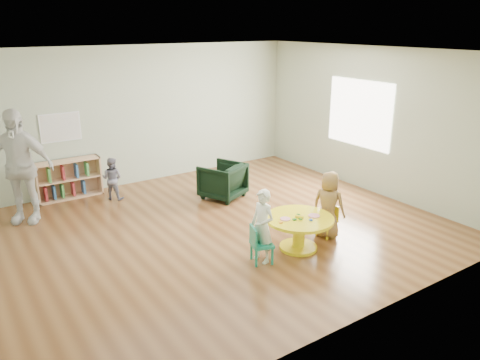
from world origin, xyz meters
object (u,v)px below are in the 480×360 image
(kid_chair_right, at_px, (328,219))
(child_left, at_px, (262,226))
(bookshelf, at_px, (68,179))
(toddler, at_px, (112,179))
(activity_table, at_px, (299,227))
(child_right, at_px, (329,205))
(adult_caretaker, at_px, (19,167))
(kid_chair_left, at_px, (259,243))
(armchair, at_px, (223,181))

(kid_chair_right, relative_size, child_left, 0.47)
(bookshelf, relative_size, toddler, 1.47)
(kid_chair_right, distance_m, bookshelf, 4.98)
(activity_table, bearing_deg, child_right, 6.71)
(bookshelf, distance_m, child_right, 4.98)
(child_right, xyz_separation_m, adult_caretaker, (-3.81, 3.30, 0.43))
(kid_chair_left, relative_size, toddler, 0.66)
(armchair, bearing_deg, kid_chair_left, 45.19)
(kid_chair_left, relative_size, bookshelf, 0.45)
(bookshelf, distance_m, armchair, 2.96)
(kid_chair_right, height_order, adult_caretaker, adult_caretaker)
(activity_table, height_order, adult_caretaker, adult_caretaker)
(kid_chair_right, relative_size, child_right, 0.47)
(bookshelf, height_order, armchair, bookshelf)
(armchair, bearing_deg, kid_chair_right, 77.64)
(child_left, relative_size, toddler, 1.30)
(armchair, xyz_separation_m, toddler, (-1.77, 1.10, 0.07))
(bookshelf, bearing_deg, kid_chair_right, -53.88)
(child_right, relative_size, toddler, 1.30)
(toddler, bearing_deg, child_right, 166.09)
(activity_table, distance_m, adult_caretaker, 4.67)
(activity_table, bearing_deg, kid_chair_right, 8.20)
(kid_chair_left, height_order, child_right, child_right)
(activity_table, height_order, child_right, child_right)
(kid_chair_left, xyz_separation_m, toddler, (-0.83, 3.57, 0.12))
(kid_chair_left, distance_m, child_right, 1.42)
(kid_chair_right, height_order, armchair, armchair)
(kid_chair_right, relative_size, adult_caretaker, 0.26)
(adult_caretaker, bearing_deg, toddler, 39.56)
(kid_chair_left, bearing_deg, armchair, 177.76)
(child_right, distance_m, adult_caretaker, 5.06)
(armchair, relative_size, adult_caretaker, 0.39)
(toddler, xyz_separation_m, adult_caretaker, (-1.59, -0.18, 0.55))
(kid_chair_left, xyz_separation_m, child_right, (1.39, 0.09, 0.24))
(kid_chair_right, bearing_deg, child_left, 86.01)
(kid_chair_right, xyz_separation_m, child_left, (-1.36, -0.10, 0.26))
(kid_chair_left, bearing_deg, activity_table, 109.68)
(activity_table, xyz_separation_m, bookshelf, (-2.25, 4.12, 0.02))
(child_left, distance_m, toddler, 3.67)
(child_left, xyz_separation_m, child_right, (1.33, 0.07, 0.00))
(toddler, bearing_deg, kid_chair_right, 166.61)
(activity_table, relative_size, kid_chair_right, 2.02)
(kid_chair_right, height_order, toddler, toddler)
(activity_table, bearing_deg, kid_chair_left, -178.94)
(kid_chair_right, xyz_separation_m, bookshelf, (-2.93, 4.02, 0.10))
(kid_chair_right, bearing_deg, activity_table, 90.16)
(activity_table, distance_m, kid_chair_left, 0.74)
(activity_table, xyz_separation_m, kid_chair_right, (0.69, 0.10, -0.08))
(activity_table, bearing_deg, armchair, 85.27)
(activity_table, relative_size, adult_caretaker, 0.52)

